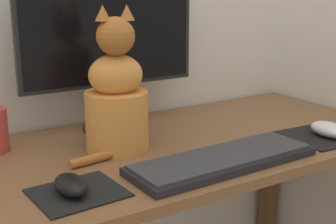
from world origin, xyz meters
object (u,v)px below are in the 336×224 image
(computer_mouse_left, at_px, (71,185))
(computer_mouse_right, at_px, (329,129))
(monitor, at_px, (110,41))
(cat, at_px, (116,98))
(keyboard, at_px, (223,160))

(computer_mouse_left, bearing_deg, computer_mouse_right, -1.71)
(monitor, xyz_separation_m, cat, (-0.07, -0.17, -0.12))
(monitor, relative_size, computer_mouse_left, 5.07)
(monitor, distance_m, computer_mouse_right, 0.64)
(monitor, height_order, computer_mouse_right, monitor)
(keyboard, relative_size, computer_mouse_left, 4.55)
(monitor, relative_size, computer_mouse_right, 4.62)
(monitor, bearing_deg, cat, -111.31)
(computer_mouse_left, distance_m, cat, 0.30)
(computer_mouse_right, bearing_deg, cat, 157.35)
(computer_mouse_left, bearing_deg, keyboard, -4.37)
(computer_mouse_right, distance_m, cat, 0.58)
(monitor, bearing_deg, computer_mouse_left, -125.56)
(keyboard, bearing_deg, computer_mouse_left, 173.99)
(monitor, height_order, cat, monitor)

